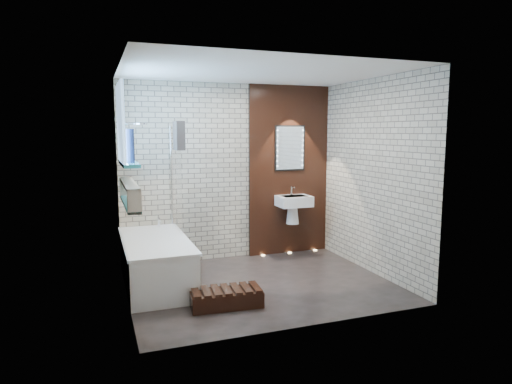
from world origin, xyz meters
name	(u,v)px	position (x,y,z in m)	size (l,w,h in m)	color
ground	(260,284)	(0.00, 0.00, 0.00)	(3.20, 3.20, 0.00)	black
room_shell	(260,181)	(0.00, 0.00, 1.30)	(3.24, 3.20, 2.60)	gray
walnut_panel	(289,171)	(0.95, 1.27, 1.30)	(1.30, 0.06, 2.60)	black
clerestory_window	(122,132)	(-1.57, 0.35, 1.90)	(0.18, 1.00, 0.94)	#7FADE0
display_niche	(130,194)	(-1.53, 0.15, 1.20)	(0.14, 1.30, 0.26)	teal
bathtub	(156,262)	(-1.22, 0.45, 0.29)	(0.79, 1.74, 0.70)	white
bath_screen	(176,178)	(-0.87, 0.89, 1.28)	(0.01, 0.78, 1.40)	white
towel	(179,136)	(-0.87, 0.60, 1.85)	(0.11, 0.28, 0.36)	#292320
shower_head	(141,124)	(-1.30, 0.95, 2.00)	(0.18, 0.18, 0.02)	silver
washbasin	(294,205)	(0.95, 1.07, 0.79)	(0.50, 0.36, 0.58)	white
led_mirror	(290,148)	(0.95, 1.23, 1.65)	(0.50, 0.02, 0.70)	black
walnut_step	(226,299)	(-0.60, -0.54, 0.09)	(0.78, 0.35, 0.17)	black
niche_bottles	(132,203)	(-1.53, -0.22, 1.15)	(0.05, 0.06, 0.11)	maroon
sill_vases	(130,146)	(-1.50, 0.17, 1.74)	(0.09, 0.09, 0.38)	#141D37
floor_uplights	(290,253)	(0.95, 1.20, 0.01)	(0.96, 0.06, 0.01)	#FFD899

